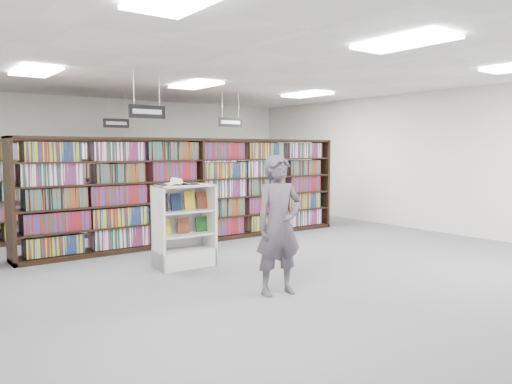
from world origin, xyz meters
TOP-DOWN VIEW (x-y plane):
  - floor at (0.00, 0.00)m, footprint 12.00×12.00m
  - ceiling at (0.00, 0.00)m, footprint 10.00×12.00m
  - wall_back at (0.00, 6.00)m, footprint 10.00×0.10m
  - wall_right at (5.00, 0.00)m, footprint 0.10×12.00m
  - bookshelf_row_near at (0.00, 2.00)m, footprint 7.00×0.60m
  - bookshelf_row_mid at (0.00, 4.00)m, footprint 7.00×0.60m
  - bookshelf_row_far at (0.00, 5.70)m, footprint 7.00×0.60m
  - aisle_sign_left at (-1.50, 1.00)m, footprint 0.65×0.02m
  - aisle_sign_right at (1.50, 3.00)m, footprint 0.65×0.02m
  - aisle_sign_center at (-0.50, 5.00)m, footprint 0.65×0.02m
  - troffer_front_center at (0.00, -3.00)m, footprint 0.60×1.20m
  - troffer_back_left at (-3.00, 2.00)m, footprint 0.60×1.20m
  - troffer_back_center at (0.00, 2.00)m, footprint 0.60×1.20m
  - troffer_back_right at (3.00, 2.00)m, footprint 0.60×1.20m
  - endcap_display at (-1.25, 0.24)m, footprint 0.96×0.50m
  - open_book at (-1.34, 0.27)m, footprint 0.67×0.45m
  - shopper at (-1.00, -1.87)m, footprint 0.72×0.54m

SIDE VIEW (x-z plane):
  - floor at x=0.00m, z-range 0.00..0.00m
  - endcap_display at x=-1.25m, z-range -0.21..1.11m
  - shopper at x=-1.00m, z-range 0.00..1.81m
  - bookshelf_row_near at x=0.00m, z-range 0.00..2.10m
  - bookshelf_row_mid at x=0.00m, z-range 0.00..2.10m
  - bookshelf_row_far at x=0.00m, z-range 0.00..2.10m
  - open_book at x=-1.34m, z-range 1.29..1.42m
  - wall_back at x=0.00m, z-range 0.00..3.20m
  - wall_right at x=5.00m, z-range 0.00..3.20m
  - aisle_sign_left at x=-1.50m, z-range 2.13..2.93m
  - aisle_sign_right at x=1.50m, z-range 2.13..2.93m
  - aisle_sign_center at x=-0.50m, z-range 2.13..2.93m
  - troffer_front_center at x=0.00m, z-range 3.14..3.18m
  - troffer_back_left at x=-3.00m, z-range 3.14..3.18m
  - troffer_back_center at x=0.00m, z-range 3.14..3.18m
  - troffer_back_right at x=3.00m, z-range 3.14..3.18m
  - ceiling at x=0.00m, z-range 3.15..3.25m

